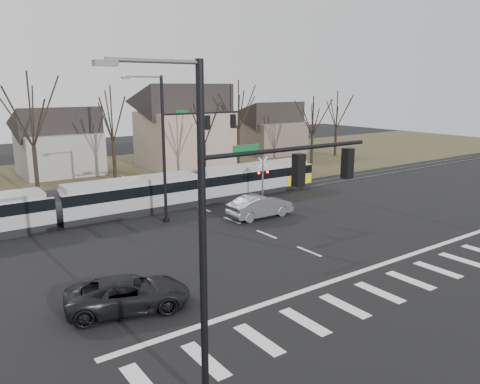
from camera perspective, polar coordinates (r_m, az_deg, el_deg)
ground at (r=26.69m, az=11.42°, el=-8.33°), size 140.00×140.00×0.00m
grass_verge at (r=53.03m, az=-14.61°, el=2.07°), size 140.00×28.00×0.01m
crosswalk at (r=24.37m, az=18.40°, el=-10.84°), size 27.00×2.60×0.01m
stop_line at (r=25.59m, az=14.39°, el=-9.41°), size 28.00×0.35×0.01m
lane_dashes at (r=38.81m, az=-6.02°, el=-1.44°), size 0.18×30.00×0.01m
rail_pair at (r=38.63m, az=-5.87°, el=-1.46°), size 90.00×1.52×0.06m
tram at (r=36.29m, az=-13.19°, el=-0.36°), size 35.29×2.62×2.68m
sedan at (r=34.57m, az=2.46°, el=-1.74°), size 1.89×5.11×1.67m
suv at (r=21.23m, az=-13.44°, el=-11.98°), size 5.40×6.65×1.47m
signal_pole_near_left at (r=13.99m, az=1.01°, el=-3.00°), size 9.28×0.44×10.20m
signal_pole_far at (r=33.62m, az=-6.86°, el=6.21°), size 9.28×0.44×10.20m
rail_crossing_signal at (r=38.51m, az=2.78°, el=1.37°), size 1.08×0.36×4.00m
tree_row at (r=47.65m, az=-10.05°, el=7.18°), size 59.20×7.20×10.00m
house_b at (r=54.77m, az=-21.27°, el=6.14°), size 8.64×7.56×7.65m
house_c at (r=57.02m, az=-6.74°, el=8.42°), size 10.80×8.64×10.10m
house_d at (r=67.19m, az=3.81°, el=8.05°), size 8.64×7.56×7.65m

